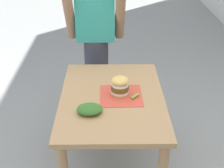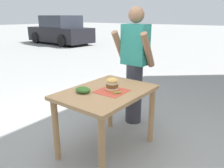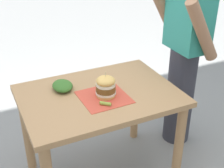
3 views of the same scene
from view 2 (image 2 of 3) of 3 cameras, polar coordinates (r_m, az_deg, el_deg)
The scene contains 8 objects.
ground_plane at distance 2.80m, azimuth -1.29°, elevation -16.58°, with size 80.00×80.00×0.00m, color gray.
patio_table at distance 2.51m, azimuth -1.39°, elevation -4.51°, with size 0.78×1.09×0.76m.
serving_paper at distance 2.43m, azimuth -0.08°, elevation -1.89°, with size 0.32×0.32×0.00m, color #D64C38.
sandwich at distance 2.42m, azimuth 0.03°, elevation -0.05°, with size 0.14×0.14×0.18m.
pickle_spear at distance 2.34m, azimuth 1.41°, elevation -2.28°, with size 0.02×0.02×0.08m, color #8EA83D.
side_salad at distance 2.40m, azimuth -7.59°, elevation -1.53°, with size 0.18×0.14×0.06m, color #386B28.
diner_across_table at distance 3.17m, azimuth 5.92°, elevation 4.88°, with size 0.55×0.35×1.69m.
parked_car_near_curb at distance 13.41m, azimuth -13.40°, elevation 13.28°, with size 4.30×2.05×1.60m.
Camera 2 is at (1.46, -1.81, 1.56)m, focal length 35.00 mm.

